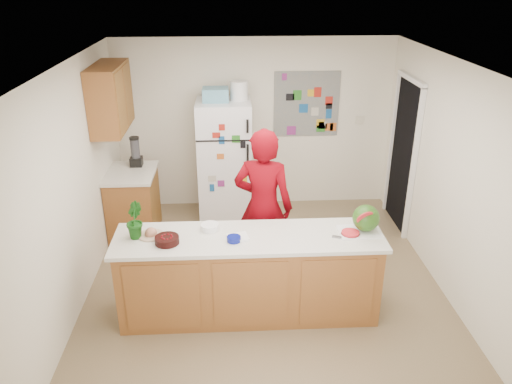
{
  "coord_description": "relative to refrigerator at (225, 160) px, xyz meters",
  "views": [
    {
      "loc": [
        -0.36,
        -4.82,
        3.33
      ],
      "look_at": [
        -0.09,
        0.2,
        1.08
      ],
      "focal_mm": 35.0,
      "sensor_mm": 36.0,
      "label": 1
    }
  ],
  "objects": [
    {
      "name": "fridge_top_bin",
      "position": [
        -0.1,
        0.0,
        0.94
      ],
      "size": [
        0.35,
        0.28,
        0.18
      ],
      "primitive_type": "cube",
      "color": "#5999B2",
      "rests_on": "refrigerator"
    },
    {
      "name": "refrigerator",
      "position": [
        0.0,
        0.0,
        0.0
      ],
      "size": [
        0.75,
        0.7,
        1.7
      ],
      "primitive_type": "cube",
      "color": "silver",
      "rests_on": "floor"
    },
    {
      "name": "paper_towel",
      "position": [
        0.14,
        -2.41,
        0.08
      ],
      "size": [
        0.23,
        0.22,
        0.02
      ],
      "primitive_type": "cube",
      "rotation": [
        0.0,
        0.0,
        0.23
      ],
      "color": "white",
      "rests_on": "peninsula_top"
    },
    {
      "name": "wall_left",
      "position": [
        -1.56,
        -1.88,
        0.4
      ],
      "size": [
        0.02,
        4.5,
        2.5
      ],
      "primitive_type": "cube",
      "color": "beige",
      "rests_on": "ground"
    },
    {
      "name": "person",
      "position": [
        0.44,
        -1.71,
        0.06
      ],
      "size": [
        0.76,
        0.59,
        1.82
      ],
      "primitive_type": "imported",
      "rotation": [
        0.0,
        0.0,
        2.88
      ],
      "color": "#66010A",
      "rests_on": "floor"
    },
    {
      "name": "keys",
      "position": [
        1.11,
        -2.45,
        0.08
      ],
      "size": [
        0.1,
        0.07,
        0.01
      ],
      "primitive_type": "cube",
      "rotation": [
        0.0,
        0.0,
        -0.36
      ],
      "color": "slate",
      "rests_on": "peninsula_top"
    },
    {
      "name": "white_bowl",
      "position": [
        -0.14,
        -2.22,
        0.1
      ],
      "size": [
        0.19,
        0.19,
        0.06
      ],
      "primitive_type": "cylinder",
      "rotation": [
        0.0,
        0.0,
        -0.03
      ],
      "color": "white",
      "rests_on": "peninsula_top"
    },
    {
      "name": "cherry_bowl",
      "position": [
        -0.54,
        -2.48,
        0.11
      ],
      "size": [
        0.3,
        0.3,
        0.07
      ],
      "primitive_type": "cylinder",
      "rotation": [
        0.0,
        0.0,
        0.37
      ],
      "color": "black",
      "rests_on": "peninsula_top"
    },
    {
      "name": "peninsula_top",
      "position": [
        0.25,
        -2.38,
        0.05
      ],
      "size": [
        2.68,
        0.7,
        0.04
      ],
      "primitive_type": "cube",
      "color": "silver",
      "rests_on": "peninsula_base"
    },
    {
      "name": "ceiling",
      "position": [
        0.45,
        -1.88,
        1.66
      ],
      "size": [
        4.0,
        4.5,
        0.02
      ],
      "primitive_type": "cube",
      "color": "white",
      "rests_on": "wall_back"
    },
    {
      "name": "cobalt_bowl",
      "position": [
        0.1,
        -2.47,
        0.1
      ],
      "size": [
        0.16,
        0.16,
        0.05
      ],
      "primitive_type": "cylinder",
      "rotation": [
        0.0,
        0.0,
        0.16
      ],
      "color": "navy",
      "rests_on": "peninsula_top"
    },
    {
      "name": "floor",
      "position": [
        0.45,
        -1.88,
        -0.86
      ],
      "size": [
        4.0,
        4.5,
        0.02
      ],
      "primitive_type": "cube",
      "color": "brown",
      "rests_on": "ground"
    },
    {
      "name": "cutting_board",
      "position": [
        1.36,
        -2.36,
        0.08
      ],
      "size": [
        0.43,
        0.33,
        0.01
      ],
      "primitive_type": "cube",
      "rotation": [
        0.0,
        0.0,
        0.04
      ],
      "color": "white",
      "rests_on": "peninsula_top"
    },
    {
      "name": "side_counter_base",
      "position": [
        -1.24,
        -0.53,
        -0.42
      ],
      "size": [
        0.6,
        0.8,
        0.86
      ],
      "primitive_type": "cube",
      "color": "brown",
      "rests_on": "floor"
    },
    {
      "name": "blender_appliance",
      "position": [
        -1.19,
        -0.3,
        0.24
      ],
      "size": [
        0.12,
        0.12,
        0.38
      ],
      "primitive_type": "cylinder",
      "color": "black",
      "rests_on": "side_counter_top"
    },
    {
      "name": "peninsula_base",
      "position": [
        0.25,
        -2.38,
        -0.41
      ],
      "size": [
        2.6,
        0.62,
        0.88
      ],
      "primitive_type": "cube",
      "color": "brown",
      "rests_on": "floor"
    },
    {
      "name": "wall_right",
      "position": [
        2.46,
        -1.88,
        0.4
      ],
      "size": [
        0.02,
        4.5,
        2.5
      ],
      "primitive_type": "cube",
      "color": "beige",
      "rests_on": "ground"
    },
    {
      "name": "potted_plant",
      "position": [
        -0.87,
        -2.33,
        0.25
      ],
      "size": [
        0.21,
        0.24,
        0.36
      ],
      "primitive_type": "imported",
      "rotation": [
        0.0,
        0.0,
        1.88
      ],
      "color": "#1B4611",
      "rests_on": "peninsula_top"
    },
    {
      "name": "doorway",
      "position": [
        2.44,
        -0.43,
        0.17
      ],
      "size": [
        0.03,
        0.85,
        2.04
      ],
      "primitive_type": "cube",
      "color": "black",
      "rests_on": "ground"
    },
    {
      "name": "watermelon_slice",
      "position": [
        1.26,
        -2.41,
        0.09
      ],
      "size": [
        0.18,
        0.18,
        0.02
      ],
      "primitive_type": "cylinder",
      "color": "#E12E5A",
      "rests_on": "cutting_board"
    },
    {
      "name": "upper_cabinets",
      "position": [
        -1.37,
        -0.58,
        1.05
      ],
      "size": [
        0.35,
        1.0,
        0.8
      ],
      "primitive_type": "cube",
      "color": "brown",
      "rests_on": "wall_left"
    },
    {
      "name": "side_counter_top",
      "position": [
        -1.24,
        -0.53,
        0.03
      ],
      "size": [
        0.64,
        0.84,
        0.04
      ],
      "primitive_type": "cube",
      "color": "silver",
      "rests_on": "side_counter_base"
    },
    {
      "name": "photo_collage",
      "position": [
        1.2,
        0.36,
        0.7
      ],
      "size": [
        0.95,
        0.01,
        0.95
      ],
      "primitive_type": "cube",
      "color": "slate",
      "rests_on": "wall_back"
    },
    {
      "name": "plate",
      "position": [
        -0.72,
        -2.32,
        0.08
      ],
      "size": [
        0.3,
        0.3,
        0.02
      ],
      "primitive_type": "cylinder",
      "rotation": [
        0.0,
        0.0,
        0.18
      ],
      "color": "#BEB394",
      "rests_on": "peninsula_top"
    },
    {
      "name": "watermelon",
      "position": [
        1.42,
        -2.34,
        0.22
      ],
      "size": [
        0.27,
        0.27,
        0.27
      ],
      "primitive_type": "sphere",
      "color": "#1E5D11",
      "rests_on": "cutting_board"
    },
    {
      "name": "wall_back",
      "position": [
        0.45,
        0.38,
        0.4
      ],
      "size": [
        4.0,
        0.02,
        2.5
      ],
      "primitive_type": "cube",
      "color": "beige",
      "rests_on": "ground"
    }
  ]
}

